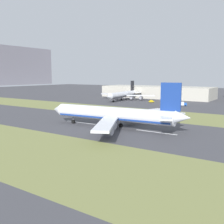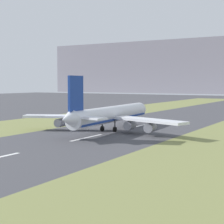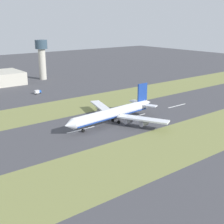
{
  "view_description": "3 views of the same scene",
  "coord_description": "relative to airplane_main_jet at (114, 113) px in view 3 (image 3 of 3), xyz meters",
  "views": [
    {
      "loc": [
        -96.8,
        -63.81,
        23.1
      ],
      "look_at": [
        -2.22,
        -0.87,
        7.0
      ],
      "focal_mm": 42.0,
      "sensor_mm": 36.0,
      "label": 1
    },
    {
      "loc": [
        69.13,
        -121.43,
        18.05
      ],
      "look_at": [
        -2.22,
        -0.87,
        7.0
      ],
      "focal_mm": 60.0,
      "sensor_mm": 36.0,
      "label": 2
    },
    {
      "loc": [
        -137.76,
        105.63,
        58.37
      ],
      "look_at": [
        -2.22,
        -0.87,
        7.0
      ],
      "focal_mm": 50.0,
      "sensor_mm": 36.0,
      "label": 3
    }
  ],
  "objects": [
    {
      "name": "control_tower",
      "position": [
        152.99,
        -29.69,
        18.08
      ],
      "size": [
        12.0,
        12.0,
        39.08
      ],
      "color": "#BCB7A8",
      "rests_on": "ground"
    },
    {
      "name": "centreline_dash_near",
      "position": [
        2.05,
        -58.1,
        -6.01
      ],
      "size": [
        1.2,
        18.0,
        0.01
      ],
      "primitive_type": "cube",
      "color": "silver",
      "rests_on": "ground"
    },
    {
      "name": "service_truck",
      "position": [
        96.97,
        2.97,
        -4.36
      ],
      "size": [
        3.84,
        6.37,
        3.1
      ],
      "color": "#1E51B2",
      "rests_on": "ground"
    },
    {
      "name": "grass_median_east",
      "position": [
        47.05,
        2.77,
        -6.02
      ],
      "size": [
        40.0,
        600.0,
        0.01
      ],
      "primitive_type": "cube",
      "color": "olive",
      "rests_on": "ground"
    },
    {
      "name": "centreline_dash_mid",
      "position": [
        2.05,
        -18.1,
        -6.01
      ],
      "size": [
        1.2,
        18.0,
        0.01
      ],
      "primitive_type": "cube",
      "color": "silver",
      "rests_on": "ground"
    },
    {
      "name": "airplane_main_jet",
      "position": [
        0.0,
        0.0,
        0.0
      ],
      "size": [
        63.91,
        67.22,
        20.2
      ],
      "color": "silver",
      "rests_on": "ground"
    },
    {
      "name": "ground_plane",
      "position": [
        2.05,
        2.77,
        -6.02
      ],
      "size": [
        800.0,
        800.0,
        0.0
      ],
      "primitive_type": "plane",
      "color": "#424247"
    },
    {
      "name": "centreline_dash_far",
      "position": [
        2.05,
        21.9,
        -6.01
      ],
      "size": [
        1.2,
        18.0,
        0.01
      ],
      "primitive_type": "cube",
      "color": "silver",
      "rests_on": "ground"
    },
    {
      "name": "grass_median_west",
      "position": [
        -42.95,
        2.77,
        -6.02
      ],
      "size": [
        40.0,
        600.0,
        0.01
      ],
      "primitive_type": "cube",
      "color": "olive",
      "rests_on": "ground"
    }
  ]
}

